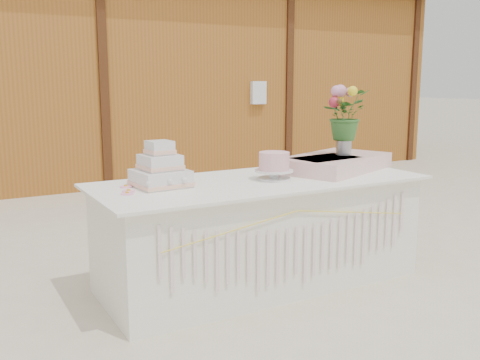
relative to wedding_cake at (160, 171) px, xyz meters
name	(u,v)px	position (x,y,z in m)	size (l,w,h in m)	color
ground	(260,282)	(0.72, -0.11, -0.87)	(80.00, 80.00, 0.00)	beige
barn	(69,69)	(0.71, 5.88, 0.80)	(12.60, 4.60, 3.30)	#91541E
cake_table	(261,231)	(0.72, -0.12, -0.49)	(2.40, 1.00, 0.77)	white
wedding_cake	(160,171)	(0.00, 0.00, 0.00)	(0.37, 0.37, 0.31)	silver
pink_cake_stand	(274,164)	(0.80, -0.16, 0.01)	(0.28, 0.28, 0.20)	silver
satin_runner	(335,163)	(1.45, -0.05, -0.05)	(0.93, 0.54, 0.12)	beige
flower_vase	(344,144)	(1.54, -0.04, 0.10)	(0.12, 0.12, 0.17)	#ABABB0
bouquet	(345,109)	(1.54, -0.04, 0.38)	(0.36, 0.31, 0.40)	#306227
loose_flowers	(124,188)	(-0.25, 0.01, -0.09)	(0.16, 0.38, 0.02)	#FF9BC1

